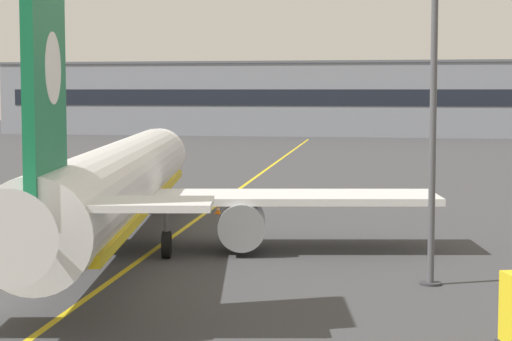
% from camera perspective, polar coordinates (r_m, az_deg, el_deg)
% --- Properties ---
extents(ground_plane, '(400.00, 400.00, 0.00)m').
position_cam_1_polar(ground_plane, '(36.98, -13.72, -7.85)').
color(ground_plane, '#3D3D3F').
extents(taxiway_centreline, '(12.10, 179.63, 0.01)m').
position_cam_1_polar(taxiway_centreline, '(65.04, -2.59, -2.24)').
color(taxiway_centreline, yellow).
rests_on(taxiway_centreline, ground).
extents(airliner_foreground, '(32.33, 41.26, 11.65)m').
position_cam_1_polar(airliner_foreground, '(47.56, -8.33, -0.83)').
color(airliner_foreground, white).
rests_on(airliner_foreground, ground).
extents(apron_lamp_post, '(2.24, 0.90, 13.58)m').
position_cam_1_polar(apron_lamp_post, '(39.40, 10.60, 3.40)').
color(apron_lamp_post, '#515156').
rests_on(apron_lamp_post, ground).
extents(safety_cone_by_nose_gear, '(0.44, 0.44, 0.55)m').
position_cam_1_polar(safety_cone_by_nose_gear, '(61.76, -2.30, -2.38)').
color(safety_cone_by_nose_gear, orange).
rests_on(safety_cone_by_nose_gear, ground).
extents(terminal_building, '(142.69, 12.40, 13.03)m').
position_cam_1_polar(terminal_building, '(167.12, 8.43, 4.30)').
color(terminal_building, gray).
rests_on(terminal_building, ground).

